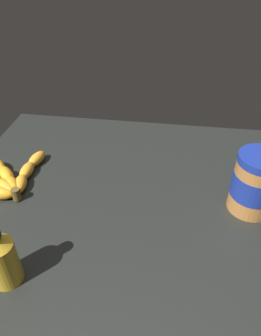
{
  "coord_description": "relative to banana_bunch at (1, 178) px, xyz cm",
  "views": [
    {
      "loc": [
        -8.17,
        55.7,
        50.88
      ],
      "look_at": [
        0.53,
        -4.55,
        5.3
      ],
      "focal_mm": 33.98,
      "sensor_mm": 36.0,
      "label": 1
    }
  ],
  "objects": [
    {
      "name": "honey_bottle",
      "position": [
        -13.99,
        25.77,
        4.4
      ],
      "size": [
        5.45,
        5.45,
        13.73
      ],
      "color": "gold",
      "rests_on": "ground_plane"
    },
    {
      "name": "banana_bunch",
      "position": [
        0.0,
        0.0,
        0.0
      ],
      "size": [
        20.58,
        19.92,
        3.33
      ],
      "color": "orange",
      "rests_on": "ground_plane"
    },
    {
      "name": "ground_plane",
      "position": [
        -32.68,
        0.85,
        -3.39
      ],
      "size": [
        87.04,
        74.48,
        3.58
      ],
      "primitive_type": "cube",
      "color": "black"
    },
    {
      "name": "peanut_butter_jar",
      "position": [
        -60.03,
        0.23,
        5.45
      ],
      "size": [
        10.03,
        10.03,
        14.19
      ],
      "color": "#B27238",
      "rests_on": "ground_plane"
    }
  ]
}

